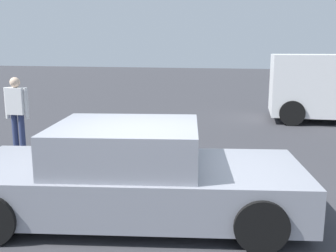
# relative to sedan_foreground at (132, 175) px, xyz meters

# --- Properties ---
(ground_plane) EXTENTS (80.00, 80.00, 0.00)m
(ground_plane) POSITION_rel_sedan_foreground_xyz_m (0.24, -0.22, -0.60)
(ground_plane) COLOR #38383D
(sedan_foreground) EXTENTS (4.83, 2.62, 1.31)m
(sedan_foreground) POSITION_rel_sedan_foreground_xyz_m (0.00, 0.00, 0.00)
(sedan_foreground) COLOR gray
(sedan_foreground) RESTS_ON ground_plane
(dog) EXTENTS (0.53, 0.48, 0.45)m
(dog) POSITION_rel_sedan_foreground_xyz_m (-2.20, 2.72, -0.32)
(dog) COLOR olive
(dog) RESTS_ON ground_plane
(pedestrian) EXTENTS (0.57, 0.26, 1.68)m
(pedestrian) POSITION_rel_sedan_foreground_xyz_m (-3.66, 2.79, 0.40)
(pedestrian) COLOR navy
(pedestrian) RESTS_ON ground_plane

